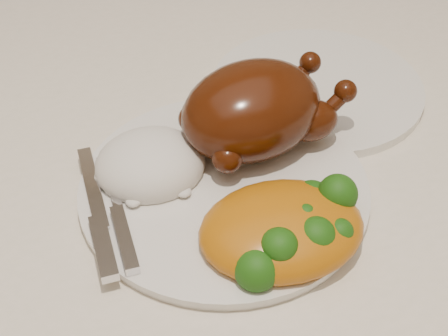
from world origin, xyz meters
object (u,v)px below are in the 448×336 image
object	(u,v)px
dinner_plate	(224,188)
roast_chicken	(255,109)
side_plate	(317,87)
dining_table	(141,254)

from	to	relation	value
dinner_plate	roast_chicken	size ratio (longest dim) A/B	1.43
dinner_plate	side_plate	size ratio (longest dim) A/B	1.12
dinner_plate	side_plate	xyz separation A→B (m)	(0.15, 0.13, -0.00)
dining_table	side_plate	bearing A→B (deg)	22.74
side_plate	roast_chicken	bearing A→B (deg)	-141.10
dining_table	side_plate	distance (m)	0.27
dining_table	dinner_plate	size ratio (longest dim) A/B	5.97
dining_table	dinner_plate	xyz separation A→B (m)	(0.08, -0.03, 0.11)
dinner_plate	side_plate	bearing A→B (deg)	41.53
dining_table	side_plate	world-z (taller)	side_plate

